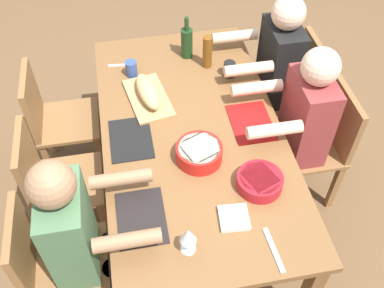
# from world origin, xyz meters

# --- Properties ---
(ground_plane) EXTENTS (8.00, 8.00, 0.00)m
(ground_plane) POSITION_xyz_m (0.00, 0.00, 0.00)
(ground_plane) COLOR brown
(dining_table) EXTENTS (1.87, 1.01, 0.74)m
(dining_table) POSITION_xyz_m (0.00, 0.00, 0.66)
(dining_table) COLOR brown
(dining_table) RESTS_ON ground_plane
(chair_near_center) EXTENTS (0.40, 0.40, 0.85)m
(chair_near_center) POSITION_xyz_m (0.00, -0.82, 0.48)
(chair_near_center) COLOR olive
(chair_near_center) RESTS_ON ground_plane
(chair_near_right) EXTENTS (0.40, 0.40, 0.85)m
(chair_near_right) POSITION_xyz_m (0.51, -0.82, 0.48)
(chair_near_right) COLOR olive
(chair_near_right) RESTS_ON ground_plane
(diner_near_right) EXTENTS (0.41, 0.53, 1.20)m
(diner_near_right) POSITION_xyz_m (0.51, -0.64, 0.70)
(diner_near_right) COLOR #2D2D38
(diner_near_right) RESTS_ON ground_plane
(chair_near_left) EXTENTS (0.40, 0.40, 0.85)m
(chair_near_left) POSITION_xyz_m (-0.51, -0.82, 0.48)
(chair_near_left) COLOR olive
(chair_near_left) RESTS_ON ground_plane
(chair_far_left) EXTENTS (0.40, 0.40, 0.85)m
(chair_far_left) POSITION_xyz_m (-0.51, 0.82, 0.48)
(chair_far_left) COLOR olive
(chair_far_left) RESTS_ON ground_plane
(diner_far_left) EXTENTS (0.41, 0.53, 1.20)m
(diner_far_left) POSITION_xyz_m (-0.51, 0.64, 0.70)
(diner_far_left) COLOR #2D2D38
(diner_far_left) RESTS_ON ground_plane
(chair_far_center) EXTENTS (0.40, 0.40, 0.85)m
(chair_far_center) POSITION_xyz_m (0.00, 0.82, 0.48)
(chair_far_center) COLOR olive
(chair_far_center) RESTS_ON ground_plane
(diner_far_center) EXTENTS (0.41, 0.53, 1.20)m
(diner_far_center) POSITION_xyz_m (-0.00, 0.64, 0.70)
(diner_far_center) COLOR #2D2D38
(diner_far_center) RESTS_ON ground_plane
(serving_bowl_pasta) EXTENTS (0.25, 0.25, 0.09)m
(serving_bowl_pasta) POSITION_xyz_m (0.20, -0.00, 0.79)
(serving_bowl_pasta) COLOR red
(serving_bowl_pasta) RESTS_ON dining_table
(serving_bowl_salad) EXTENTS (0.23, 0.23, 0.07)m
(serving_bowl_salad) POSITION_xyz_m (0.44, 0.26, 0.78)
(serving_bowl_salad) COLOR #B21923
(serving_bowl_salad) RESTS_ON dining_table
(cutting_board) EXTENTS (0.43, 0.29, 0.02)m
(cutting_board) POSITION_xyz_m (-0.30, -0.21, 0.75)
(cutting_board) COLOR tan
(cutting_board) RESTS_ON dining_table
(bread_loaf) EXTENTS (0.33, 0.16, 0.09)m
(bread_loaf) POSITION_xyz_m (-0.30, -0.21, 0.81)
(bread_loaf) COLOR tan
(bread_loaf) RESTS_ON cutting_board
(wine_bottle) EXTENTS (0.08, 0.08, 0.29)m
(wine_bottle) POSITION_xyz_m (-0.68, 0.09, 0.85)
(wine_bottle) COLOR #193819
(wine_bottle) RESTS_ON dining_table
(beer_bottle) EXTENTS (0.06, 0.06, 0.22)m
(beer_bottle) POSITION_xyz_m (-0.55, 0.20, 0.85)
(beer_bottle) COLOR brown
(beer_bottle) RESTS_ON dining_table
(wine_glass) EXTENTS (0.08, 0.08, 0.17)m
(wine_glass) POSITION_xyz_m (0.72, -0.15, 0.86)
(wine_glass) COLOR silver
(wine_glass) RESTS_ON dining_table
(placemat_near_center) EXTENTS (0.32, 0.23, 0.01)m
(placemat_near_center) POSITION_xyz_m (0.00, -0.34, 0.74)
(placemat_near_center) COLOR black
(placemat_near_center) RESTS_ON dining_table
(placemat_near_right) EXTENTS (0.32, 0.23, 0.01)m
(placemat_near_right) POSITION_xyz_m (0.51, -0.34, 0.74)
(placemat_near_right) COLOR black
(placemat_near_right) RESTS_ON dining_table
(cup_near_left) EXTENTS (0.07, 0.07, 0.10)m
(cup_near_left) POSITION_xyz_m (-0.55, -0.28, 0.79)
(cup_near_left) COLOR #334C8C
(cup_near_left) RESTS_ON dining_table
(fork_near_left) EXTENTS (0.03, 0.17, 0.01)m
(fork_near_left) POSITION_xyz_m (-0.65, -0.34, 0.74)
(fork_near_left) COLOR silver
(fork_near_left) RESTS_ON dining_table
(cup_far_left) EXTENTS (0.07, 0.07, 0.10)m
(cup_far_left) POSITION_xyz_m (-0.43, 0.32, 0.79)
(cup_far_left) COLOR black
(cup_far_left) RESTS_ON dining_table
(placemat_far_center) EXTENTS (0.32, 0.23, 0.01)m
(placemat_far_center) POSITION_xyz_m (0.00, 0.34, 0.74)
(placemat_far_center) COLOR maroon
(placemat_far_center) RESTS_ON dining_table
(carving_knife) EXTENTS (0.23, 0.04, 0.01)m
(carving_knife) POSITION_xyz_m (0.79, 0.23, 0.74)
(carving_knife) COLOR silver
(carving_knife) RESTS_ON dining_table
(napkin_stack) EXTENTS (0.15, 0.15, 0.02)m
(napkin_stack) POSITION_xyz_m (0.60, 0.09, 0.75)
(napkin_stack) COLOR white
(napkin_stack) RESTS_ON dining_table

